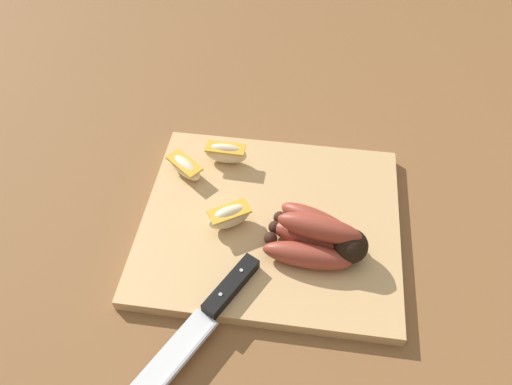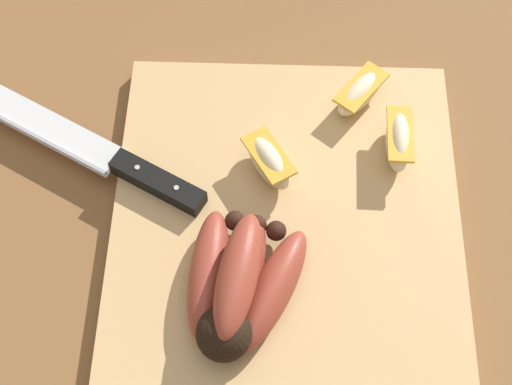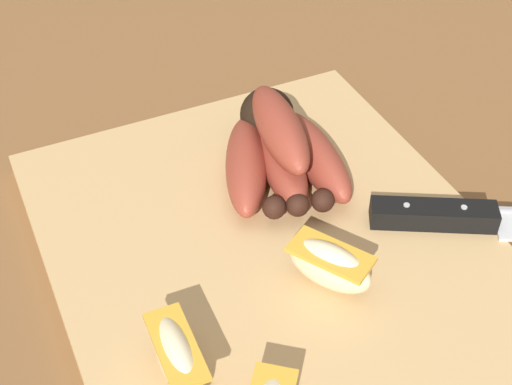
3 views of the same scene
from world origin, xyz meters
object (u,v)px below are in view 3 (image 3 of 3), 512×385
banana_bunch (279,148)px  apple_wedge_middle (177,357)px  apple_wedge_far (330,265)px  chefs_knife (494,219)px

banana_bunch → apple_wedge_middle: (-0.16, 0.15, -0.01)m
apple_wedge_far → apple_wedge_middle: bearing=102.4°
apple_wedge_middle → apple_wedge_far: size_ratio=1.00×
chefs_knife → apple_wedge_middle: 0.28m
banana_bunch → apple_wedge_middle: banana_bunch is taller
banana_bunch → apple_wedge_far: 0.13m
banana_bunch → apple_wedge_far: bearing=169.7°
chefs_knife → banana_bunch: bearing=43.4°
chefs_knife → apple_wedge_middle: (-0.03, 0.28, 0.01)m
banana_bunch → chefs_knife: (-0.13, -0.13, -0.02)m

